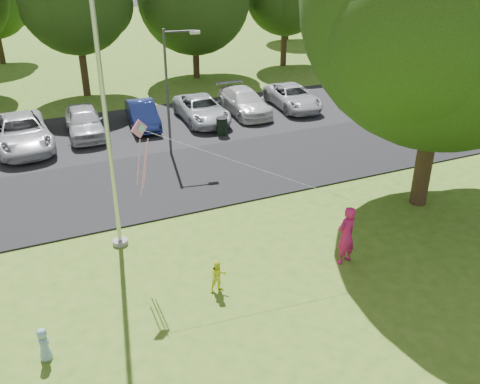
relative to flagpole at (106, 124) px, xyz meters
name	(u,v)px	position (x,y,z in m)	size (l,w,h in m)	color
ground	(286,305)	(3.50, -5.00, -4.17)	(120.00, 120.00, 0.00)	#466E1D
park_road	(183,178)	(3.50, 4.00, -4.14)	(60.00, 6.00, 0.06)	black
parking_strip	(143,129)	(3.50, 10.50, -4.14)	(42.00, 7.00, 0.06)	black
flagpole	(106,124)	(0.00, 0.00, 0.00)	(0.50, 0.50, 10.00)	#B7BABF
street_lamp	(172,82)	(4.04, 6.65, -0.80)	(1.57, 0.41, 5.60)	#3F3F44
trash_can	(222,127)	(6.87, 8.00, -3.70)	(0.58, 0.58, 0.92)	black
big_tree	(450,9)	(10.88, -1.71, 2.86)	(10.18, 9.69, 12.13)	#332316
parked_cars	(130,117)	(2.90, 10.46, -3.44)	(20.19, 5.41, 1.47)	#B2B7BF
woman	(346,235)	(6.16, -3.84, -3.20)	(0.71, 0.46, 1.94)	#C31A66
child_yellow	(218,276)	(2.04, -3.65, -3.65)	(0.50, 0.39, 1.02)	#F1F827
child_blue	(44,344)	(-2.79, -4.45, -3.71)	(0.44, 0.29, 0.91)	#82AAC8
kite	(147,146)	(0.74, -1.83, -0.14)	(5.85, 2.33, 2.61)	pink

